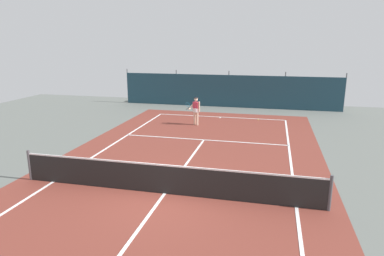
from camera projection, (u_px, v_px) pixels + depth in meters
The scene contains 7 objects.
ground_plane at pixel (165, 194), 11.11m from camera, with size 36.00×36.00×0.00m, color slate.
court_surface at pixel (165, 193), 11.11m from camera, with size 11.02×26.60×0.01m.
tennis_net at pixel (165, 179), 10.99m from camera, with size 10.12×0.10×1.10m.
back_fence at pixel (229, 97), 26.14m from camera, with size 16.30×0.98×2.70m.
tennis_player at pixel (196, 109), 20.04m from camera, with size 0.85×0.64×1.64m.
tennis_ball_near_player at pixel (94, 168), 13.27m from camera, with size 0.07×0.07×0.07m, color #CCDB33.
tennis_ball_midcourt at pixel (258, 120), 21.50m from camera, with size 0.07×0.07×0.07m, color #CCDB33.
Camera 1 is at (3.23, -9.77, 4.79)m, focal length 32.00 mm.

